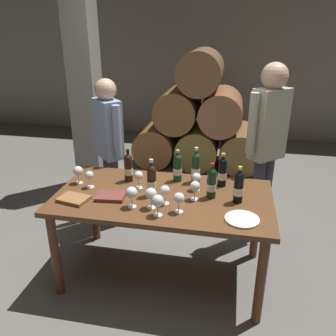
{
  "coord_description": "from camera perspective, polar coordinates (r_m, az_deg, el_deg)",
  "views": [
    {
      "loc": [
        0.51,
        -2.39,
        2.02
      ],
      "look_at": [
        0.0,
        0.2,
        0.91
      ],
      "focal_mm": 37.1,
      "sensor_mm": 36.0,
      "label": 1
    }
  ],
  "objects": [
    {
      "name": "stone_pillar",
      "position": [
        4.44,
        -13.43,
        12.87
      ],
      "size": [
        0.32,
        0.32,
        2.6
      ],
      "primitive_type": "cube",
      "color": "gray",
      "rests_on": "ground_plane"
    },
    {
      "name": "wine_bottle_6",
      "position": [
        2.64,
        11.52,
        -3.07
      ],
      "size": [
        0.07,
        0.07,
        0.29
      ],
      "color": "black",
      "rests_on": "dining_table"
    },
    {
      "name": "wine_bottle_0",
      "position": [
        2.88,
        8.92,
        -0.63
      ],
      "size": [
        0.07,
        0.07,
        0.29
      ],
      "color": "black",
      "rests_on": "dining_table"
    },
    {
      "name": "wine_bottle_4",
      "position": [
        2.69,
        -2.71,
        -2.02
      ],
      "size": [
        0.07,
        0.07,
        0.31
      ],
      "color": "black",
      "rests_on": "dining_table"
    },
    {
      "name": "wine_glass_4",
      "position": [
        2.9,
        -12.78,
        -1.28
      ],
      "size": [
        0.07,
        0.07,
        0.14
      ],
      "color": "white",
      "rests_on": "dining_table"
    },
    {
      "name": "wine_bottle_3",
      "position": [
        2.94,
        1.59,
        0.09
      ],
      "size": [
        0.07,
        0.07,
        0.28
      ],
      "color": "#19381E",
      "rests_on": "dining_table"
    },
    {
      "name": "wine_glass_8",
      "position": [
        2.46,
        1.82,
        -5.04
      ],
      "size": [
        0.08,
        0.08,
        0.15
      ],
      "color": "white",
      "rests_on": "dining_table"
    },
    {
      "name": "leather_ledger",
      "position": [
        2.75,
        -15.22,
        -4.93
      ],
      "size": [
        0.25,
        0.2,
        0.03
      ],
      "primitive_type": "cube",
      "rotation": [
        0.0,
        0.0,
        -0.21
      ],
      "color": "#936038",
      "rests_on": "dining_table"
    },
    {
      "name": "wine_bottle_1",
      "position": [
        2.92,
        4.6,
        0.1
      ],
      "size": [
        0.07,
        0.07,
        0.31
      ],
      "color": "#19381E",
      "rests_on": "dining_table"
    },
    {
      "name": "wine_glass_2",
      "position": [
        2.51,
        -2.81,
        -4.32
      ],
      "size": [
        0.09,
        0.09,
        0.16
      ],
      "color": "white",
      "rests_on": "dining_table"
    },
    {
      "name": "wine_glass_9",
      "position": [
        2.64,
        4.46,
        -3.09
      ],
      "size": [
        0.08,
        0.08,
        0.15
      ],
      "color": "white",
      "rests_on": "dining_table"
    },
    {
      "name": "serving_plate",
      "position": [
        2.47,
        12.07,
        -8.23
      ],
      "size": [
        0.24,
        0.24,
        0.01
      ],
      "primitive_type": "cylinder",
      "color": "white",
      "rests_on": "dining_table"
    },
    {
      "name": "cellar_back_wall",
      "position": [
        6.64,
        7.01,
        17.28
      ],
      "size": [
        10.0,
        0.24,
        2.8
      ],
      "primitive_type": "cube",
      "color": "gray",
      "rests_on": "ground_plane"
    },
    {
      "name": "wine_glass_6",
      "position": [
        2.42,
        -1.7,
        -5.49
      ],
      "size": [
        0.09,
        0.09,
        0.16
      ],
      "color": "white",
      "rests_on": "dining_table"
    },
    {
      "name": "wine_bottle_2",
      "position": [
        2.96,
        -6.52,
        0.1
      ],
      "size": [
        0.07,
        0.07,
        0.29
      ],
      "color": "black",
      "rests_on": "dining_table"
    },
    {
      "name": "wine_glass_0",
      "position": [
        2.83,
        -4.85,
        -1.37
      ],
      "size": [
        0.07,
        0.07,
        0.15
      ],
      "color": "white",
      "rests_on": "dining_table"
    },
    {
      "name": "tasting_notebook",
      "position": [
        2.73,
        -9.44,
        -4.63
      ],
      "size": [
        0.23,
        0.18,
        0.03
      ],
      "primitive_type": "cube",
      "rotation": [
        0.0,
        0.0,
        0.1
      ],
      "color": "brown",
      "rests_on": "dining_table"
    },
    {
      "name": "taster_seated_left",
      "position": [
        3.51,
        -9.68,
        4.27
      ],
      "size": [
        0.37,
        0.38,
        1.54
      ],
      "color": "#383842",
      "rests_on": "ground_plane"
    },
    {
      "name": "barrel_stack",
      "position": [
        5.19,
        5.17,
        7.57
      ],
      "size": [
        1.86,
        0.9,
        1.69
      ],
      "color": "brown",
      "rests_on": "ground_plane"
    },
    {
      "name": "sommelier_presenting",
      "position": [
        3.3,
        16.03,
        4.71
      ],
      "size": [
        0.39,
        0.36,
        1.72
      ],
      "color": "#383842",
      "rests_on": "ground_plane"
    },
    {
      "name": "wine_bottle_5",
      "position": [
        2.68,
        7.17,
        -2.44
      ],
      "size": [
        0.07,
        0.07,
        0.29
      ],
      "color": "black",
      "rests_on": "dining_table"
    },
    {
      "name": "wine_glass_5",
      "position": [
        2.54,
        -6.01,
        -4.14
      ],
      "size": [
        0.09,
        0.09,
        0.16
      ],
      "color": "white",
      "rests_on": "dining_table"
    },
    {
      "name": "wine_glass_3",
      "position": [
        3.0,
        -14.57,
        -0.53
      ],
      "size": [
        0.08,
        0.08,
        0.15
      ],
      "color": "white",
      "rests_on": "dining_table"
    },
    {
      "name": "ground_plane",
      "position": [
        3.17,
        -0.73,
        -16.8
      ],
      "size": [
        14.0,
        14.0,
        0.0
      ],
      "primitive_type": "plane",
      "color": "#66635E"
    },
    {
      "name": "wine_glass_7",
      "position": [
        2.79,
        4.67,
        -1.66
      ],
      "size": [
        0.07,
        0.07,
        0.15
      ],
      "color": "white",
      "rests_on": "dining_table"
    },
    {
      "name": "wine_glass_1",
      "position": [
        2.57,
        -0.52,
        -3.8
      ],
      "size": [
        0.08,
        0.08,
        0.15
      ],
      "color": "white",
      "rests_on": "dining_table"
    },
    {
      "name": "dining_table",
      "position": [
        2.79,
        -0.8,
        -6.14
      ],
      "size": [
        1.7,
        0.9,
        0.76
      ],
      "color": "brown",
      "rests_on": "ground_plane"
    }
  ]
}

